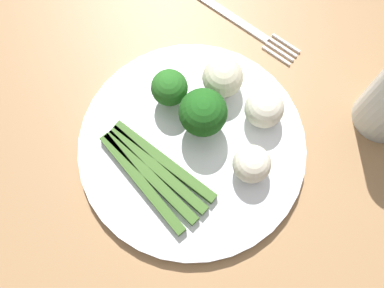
% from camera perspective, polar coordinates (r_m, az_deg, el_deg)
% --- Properties ---
extents(ground_plane, '(6.00, 6.00, 0.02)m').
position_cam_1_polar(ground_plane, '(1.33, -0.63, -10.48)').
color(ground_plane, '#B7A88E').
extents(dining_table, '(1.25, 1.04, 0.76)m').
position_cam_1_polar(dining_table, '(0.67, -1.22, -3.18)').
color(dining_table, '#9E754C').
rests_on(dining_table, ground_plane).
extents(plate, '(0.28, 0.28, 0.01)m').
position_cam_1_polar(plate, '(0.57, 0.00, -0.39)').
color(plate, white).
rests_on(plate, dining_table).
extents(asparagus_bundle, '(0.09, 0.16, 0.01)m').
position_cam_1_polar(asparagus_bundle, '(0.55, -4.82, -3.62)').
color(asparagus_bundle, '#3D6626').
rests_on(asparagus_bundle, plate).
extents(broccoli_front_left, '(0.05, 0.05, 0.06)m').
position_cam_1_polar(broccoli_front_left, '(0.56, -2.85, 7.03)').
color(broccoli_front_left, '#568E33').
rests_on(broccoli_front_left, plate).
extents(broccoli_near_center, '(0.06, 0.06, 0.07)m').
position_cam_1_polar(broccoli_near_center, '(0.53, 1.39, 3.92)').
color(broccoli_near_center, '#4C7F2B').
rests_on(broccoli_near_center, plate).
extents(cauliflower_edge, '(0.05, 0.05, 0.05)m').
position_cam_1_polar(cauliflower_edge, '(0.54, 7.50, -2.50)').
color(cauliflower_edge, white).
rests_on(cauliflower_edge, plate).
extents(cauliflower_right, '(0.05, 0.05, 0.05)m').
position_cam_1_polar(cauliflower_right, '(0.56, 9.03, 4.41)').
color(cauliflower_right, white).
rests_on(cauliflower_right, plate).
extents(cauliflower_back_right, '(0.05, 0.05, 0.05)m').
position_cam_1_polar(cauliflower_back_right, '(0.57, 3.86, 8.33)').
color(cauliflower_back_right, beige).
rests_on(cauliflower_back_right, plate).
extents(fork, '(0.05, 0.17, 0.00)m').
position_cam_1_polar(fork, '(0.65, 6.93, 14.33)').
color(fork, silver).
rests_on(fork, dining_table).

